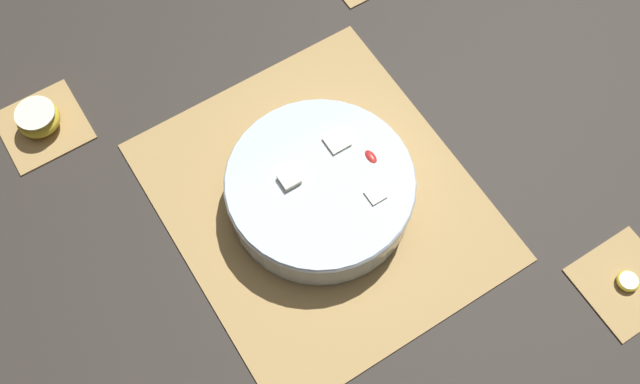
# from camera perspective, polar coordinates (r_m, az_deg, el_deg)

# --- Properties ---
(ground_plane) EXTENTS (6.00, 6.00, 0.00)m
(ground_plane) POSITION_cam_1_polar(r_m,az_deg,el_deg) (1.13, 0.00, -0.71)
(ground_plane) COLOR #2D2823
(bamboo_mat_center) EXTENTS (0.50, 0.43, 0.01)m
(bamboo_mat_center) POSITION_cam_1_polar(r_m,az_deg,el_deg) (1.12, 0.00, -0.64)
(bamboo_mat_center) COLOR #A8844C
(bamboo_mat_center) RESTS_ON ground_plane
(coaster_mat_near_left) EXTENTS (0.13, 0.13, 0.01)m
(coaster_mat_near_left) POSITION_cam_1_polar(r_m,az_deg,el_deg) (1.26, -20.36, 4.75)
(coaster_mat_near_left) COLOR #A8844C
(coaster_mat_near_left) RESTS_ON ground_plane
(coaster_mat_far_right) EXTENTS (0.13, 0.13, 0.01)m
(coaster_mat_far_right) POSITION_cam_1_polar(r_m,az_deg,el_deg) (1.16, 22.28, -6.42)
(coaster_mat_far_right) COLOR #A8844C
(coaster_mat_far_right) RESTS_ON ground_plane
(fruit_salad_bowl) EXTENTS (0.28, 0.28, 0.08)m
(fruit_salad_bowl) POSITION_cam_1_polar(r_m,az_deg,el_deg) (1.09, 0.02, 0.25)
(fruit_salad_bowl) COLOR silver
(fruit_salad_bowl) RESTS_ON bamboo_mat_center
(apple_half) EXTENTS (0.07, 0.07, 0.04)m
(apple_half) POSITION_cam_1_polar(r_m,az_deg,el_deg) (1.24, -20.69, 5.27)
(apple_half) COLOR gold
(apple_half) RESTS_ON coaster_mat_near_left
(banana_coin_single) EXTENTS (0.03, 0.03, 0.01)m
(banana_coin_single) POSITION_cam_1_polar(r_m,az_deg,el_deg) (1.15, 22.41, -6.30)
(banana_coin_single) COLOR #F7EFC6
(banana_coin_single) RESTS_ON coaster_mat_far_right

